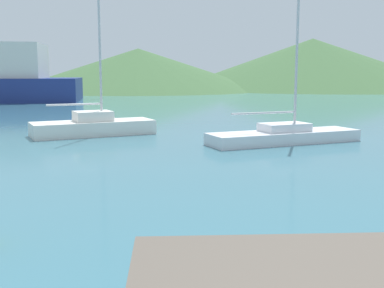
# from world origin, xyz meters

# --- Properties ---
(sailboat_inner) EXTENTS (6.55, 3.12, 10.45)m
(sailboat_inner) POSITION_xyz_m (-2.40, 26.11, 0.52)
(sailboat_inner) COLOR white
(sailboat_inner) RESTS_ON ground_plane
(sailboat_outer) EXTENTS (7.59, 2.67, 8.66)m
(sailboat_outer) POSITION_xyz_m (5.91, 20.71, 0.39)
(sailboat_outer) COLOR silver
(sailboat_outer) RESTS_ON ground_plane
(hill_east) EXTENTS (46.26, 46.26, 7.45)m
(hill_east) POSITION_xyz_m (11.22, 88.14, 3.72)
(hill_east) COLOR #3D6038
(hill_east) RESTS_ON ground_plane
(hill_far_east) EXTENTS (55.59, 55.59, 9.82)m
(hill_far_east) POSITION_xyz_m (46.25, 87.28, 4.91)
(hill_far_east) COLOR #3D6038
(hill_far_east) RESTS_ON ground_plane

